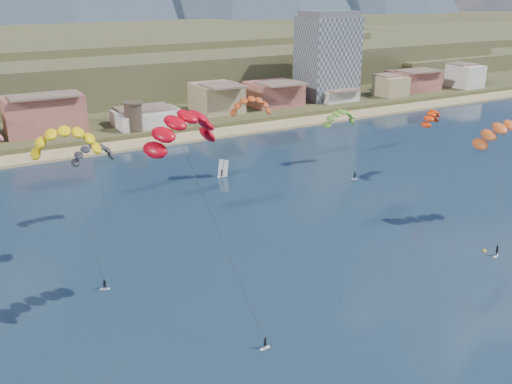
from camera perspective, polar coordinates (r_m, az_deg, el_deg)
ground at (r=73.01m, az=12.91°, el=-15.13°), size 2400.00×2400.00×0.00m
beach at (r=159.91m, az=-13.21°, el=4.75°), size 2200.00×12.00×0.90m
foothills at (r=284.40m, az=-16.59°, el=12.92°), size 940.00×210.00×18.00m
apartment_tower at (r=214.09m, az=7.40°, el=13.75°), size 20.00×16.00×32.00m
watchtower at (r=167.30m, az=-12.54°, el=7.64°), size 5.82×5.82×8.60m
kitesurfer_red at (r=67.34m, az=-7.68°, el=7.01°), size 11.94×16.40×29.93m
kitesurfer_yellow at (r=85.69m, az=-19.13°, el=5.41°), size 11.03×12.25×24.06m
kitesurfer_orange at (r=108.86m, az=24.33°, el=5.89°), size 18.27×14.58×23.09m
kitesurfer_green at (r=137.86m, az=8.70°, el=7.81°), size 9.35×13.73×16.76m
distant_kite_dark at (r=103.82m, az=-16.55°, el=4.20°), size 8.75×6.27×17.30m
distant_kite_orange at (r=123.80m, az=-0.52°, el=9.22°), size 10.46×7.27×20.91m
distant_kite_red at (r=131.64m, az=17.63°, el=7.62°), size 8.39×7.19×17.67m
windsurfer at (r=129.86m, az=-3.49°, el=2.14°), size 2.27×2.46×4.02m
buoy at (r=101.19m, az=22.53°, el=-5.63°), size 0.63×0.63×0.63m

